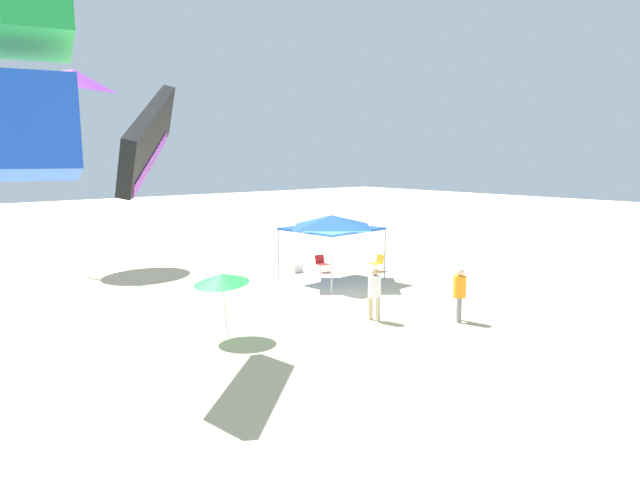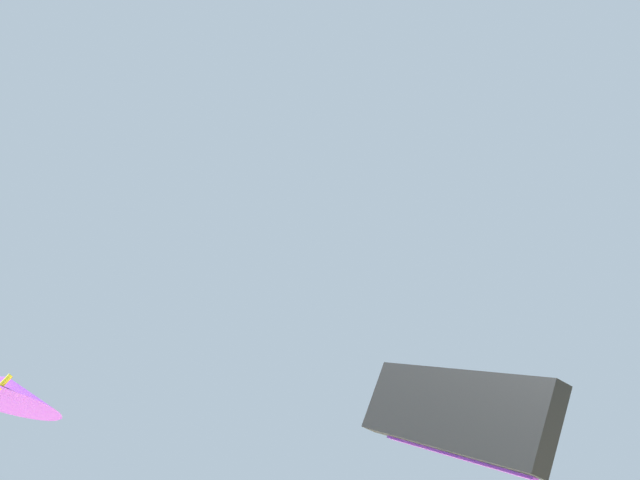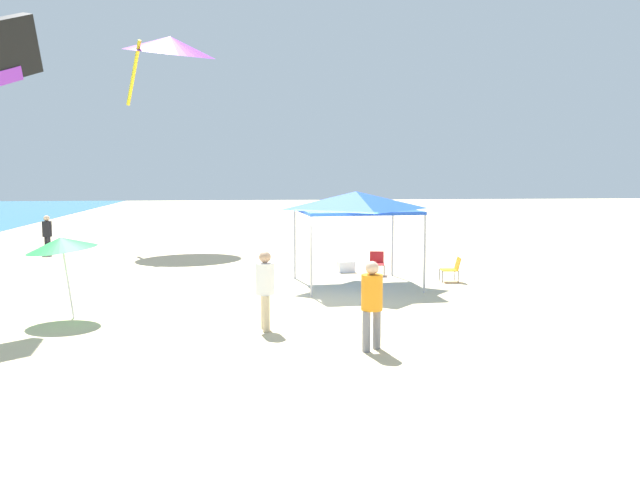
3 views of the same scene
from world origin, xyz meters
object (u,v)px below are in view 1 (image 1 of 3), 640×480
(kite_box_green, at_px, (16,64))
(kite_delta_purple, at_px, (72,77))
(cooler_box, at_px, (296,268))
(canopy_tent, at_px, (332,223))
(folding_chair_facing_ocean, at_px, (378,262))
(kite_parafoil_black, at_px, (149,137))
(beach_umbrella, at_px, (222,279))
(folding_chair_left_of_tent, at_px, (321,262))
(person_by_tent, at_px, (374,290))
(person_near_umbrella, at_px, (459,290))

(kite_box_green, xyz_separation_m, kite_delta_purple, (24.88, -8.19, 3.12))
(cooler_box, xyz_separation_m, kite_delta_purple, (9.05, 7.23, 9.38))
(canopy_tent, relative_size, folding_chair_facing_ocean, 4.67)
(folding_chair_facing_ocean, relative_size, kite_parafoil_black, 0.18)
(beach_umbrella, bearing_deg, folding_chair_left_of_tent, -56.55)
(canopy_tent, height_order, person_by_tent, canopy_tent)
(kite_parafoil_black, relative_size, kite_box_green, 2.06)
(folding_chair_left_of_tent, distance_m, kite_box_green, 23.09)
(folding_chair_facing_ocean, bearing_deg, kite_parafoil_black, -65.90)
(folding_chair_facing_ocean, height_order, kite_box_green, kite_box_green)
(canopy_tent, xyz_separation_m, kite_delta_purple, (11.78, 7.17, 6.89))
(folding_chair_left_of_tent, xyz_separation_m, cooler_box, (0.74, 1.00, -0.27))
(kite_delta_purple, bearing_deg, kite_parafoil_black, -130.34)
(canopy_tent, distance_m, cooler_box, 3.69)
(folding_chair_facing_ocean, relative_size, person_near_umbrella, 0.44)
(cooler_box, xyz_separation_m, person_by_tent, (-8.37, 3.05, 0.89))
(kite_parafoil_black, distance_m, kite_delta_purple, 16.84)
(canopy_tent, height_order, kite_delta_purple, kite_delta_purple)
(canopy_tent, height_order, beach_umbrella, canopy_tent)
(cooler_box, distance_m, kite_delta_purple, 14.91)
(cooler_box, height_order, kite_delta_purple, kite_delta_purple)
(cooler_box, relative_size, person_by_tent, 0.36)
(person_near_umbrella, relative_size, kite_box_green, 0.85)
(folding_chair_left_of_tent, distance_m, person_by_tent, 8.66)
(kite_parafoil_black, height_order, kite_delta_purple, kite_delta_purple)
(cooler_box, height_order, kite_parafoil_black, kite_parafoil_black)
(canopy_tent, bearing_deg, kite_parafoil_black, 113.09)
(canopy_tent, bearing_deg, cooler_box, -1.40)
(canopy_tent, bearing_deg, person_near_umbrella, 173.76)
(beach_umbrella, height_order, kite_box_green, kite_box_green)
(folding_chair_facing_ocean, distance_m, kite_parafoil_black, 15.48)
(person_by_tent, bearing_deg, canopy_tent, 146.14)
(beach_umbrella, distance_m, kite_delta_purple, 17.56)
(folding_chair_left_of_tent, bearing_deg, kite_delta_purple, 140.11)
(beach_umbrella, relative_size, folding_chair_left_of_tent, 2.66)
(cooler_box, bearing_deg, kite_parafoil_black, 124.50)
(folding_chair_facing_ocean, height_order, cooler_box, folding_chair_facing_ocean)
(folding_chair_facing_ocean, distance_m, kite_box_green, 23.77)
(beach_umbrella, relative_size, person_by_tent, 1.17)
(beach_umbrella, distance_m, person_near_umbrella, 8.05)
(cooler_box, bearing_deg, folding_chair_facing_ocean, -126.38)
(folding_chair_left_of_tent, distance_m, kite_parafoil_black, 14.20)
(beach_umbrella, height_order, kite_parafoil_black, kite_parafoil_black)
(person_by_tent, height_order, person_near_umbrella, person_near_umbrella)
(person_by_tent, bearing_deg, beach_umbrella, -114.21)
(canopy_tent, distance_m, person_near_umbrella, 7.78)
(folding_chair_left_of_tent, height_order, folding_chair_facing_ocean, same)
(folding_chair_facing_ocean, distance_m, person_near_umbrella, 8.95)
(cooler_box, relative_size, person_near_umbrella, 0.36)
(folding_chair_left_of_tent, bearing_deg, kite_parafoil_black, -140.62)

